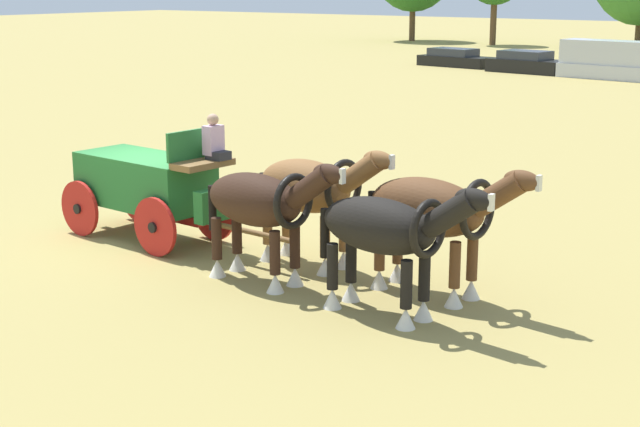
{
  "coord_description": "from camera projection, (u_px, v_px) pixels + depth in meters",
  "views": [
    {
      "loc": [
        13.64,
        -12.95,
        5.02
      ],
      "look_at": [
        4.5,
        -0.3,
        1.2
      ],
      "focal_mm": 53.51,
      "sensor_mm": 36.0,
      "label": 1
    }
  ],
  "objects": [
    {
      "name": "draft_horse_rear_near",
      "position": [
        311.0,
        190.0,
        16.93
      ],
      "size": [
        3.02,
        1.1,
        2.28
      ],
      "color": "brown",
      "rests_on": "ground"
    },
    {
      "name": "parked_vehicle_a",
      "position": [
        455.0,
        59.0,
        57.33
      ],
      "size": [
        4.75,
        2.32,
        1.07
      ],
      "color": "black",
      "rests_on": "ground"
    },
    {
      "name": "ground_plane",
      "position": [
        147.0,
        237.0,
        19.15
      ],
      "size": [
        220.0,
        220.0,
        0.0
      ],
      "primitive_type": "plane",
      "color": "#9E8C4C"
    },
    {
      "name": "draft_horse_rear_off",
      "position": [
        261.0,
        205.0,
        15.97
      ],
      "size": [
        3.02,
        1.05,
        2.24
      ],
      "color": "#331E14",
      "rests_on": "ground"
    },
    {
      "name": "draft_horse_lead_off",
      "position": [
        386.0,
        231.0,
        14.34
      ],
      "size": [
        3.07,
        1.01,
        2.22
      ],
      "color": "black",
      "rests_on": "ground"
    },
    {
      "name": "parked_vehicle_c",
      "position": [
        609.0,
        60.0,
        49.95
      ],
      "size": [
        5.29,
        2.38,
        1.99
      ],
      "color": "silver",
      "rests_on": "ground"
    },
    {
      "name": "parked_vehicle_b",
      "position": [
        527.0,
        63.0,
        53.4
      ],
      "size": [
        4.63,
        2.47,
        1.22
      ],
      "color": "black",
      "rests_on": "ground"
    },
    {
      "name": "show_wagon",
      "position": [
        150.0,
        184.0,
        18.79
      ],
      "size": [
        5.81,
        1.86,
        2.62
      ],
      "color": "#236B2D",
      "rests_on": "ground"
    },
    {
      "name": "draft_horse_lead_near",
      "position": [
        433.0,
        212.0,
        15.31
      ],
      "size": [
        3.15,
        1.11,
        2.29
      ],
      "color": "brown",
      "rests_on": "ground"
    }
  ]
}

